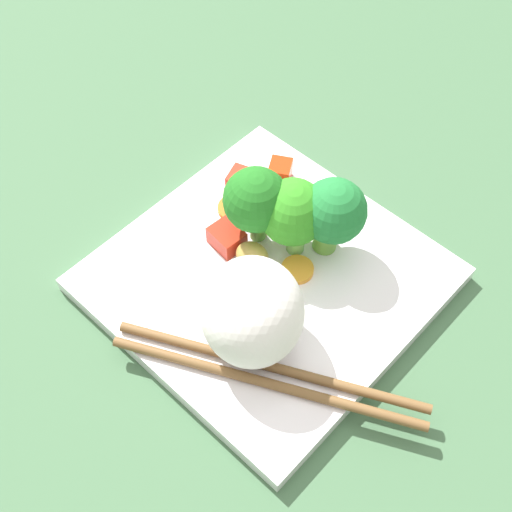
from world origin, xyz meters
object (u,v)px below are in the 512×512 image
carrot_slice_1 (328,215)px  chopstick_pair (268,374)px  rice_mound (252,312)px  square_plate (267,279)px  broccoli_floret_2 (293,213)px

carrot_slice_1 → chopstick_pair: (5.99, -14.36, -0.02)cm
rice_mound → carrot_slice_1: 13.50cm
square_plate → carrot_slice_1: carrot_slice_1 is taller
chopstick_pair → square_plate: bearing=106.6°
rice_mound → carrot_slice_1: bearing=103.1°
carrot_slice_1 → chopstick_pair: same height
broccoli_floret_2 → rice_mound: bearing=-67.6°
square_plate → broccoli_floret_2: broccoli_floret_2 is taller
rice_mound → carrot_slice_1: rice_mound is taller
broccoli_floret_2 → chopstick_pair: 12.62cm
rice_mound → broccoli_floret_2: (-3.51, 8.49, 0.38)cm
square_plate → broccoli_floret_2: bearing=98.5°
broccoli_floret_2 → carrot_slice_1: 5.68cm
square_plate → chopstick_pair: bearing=-47.8°
square_plate → carrot_slice_1: size_ratio=11.71×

